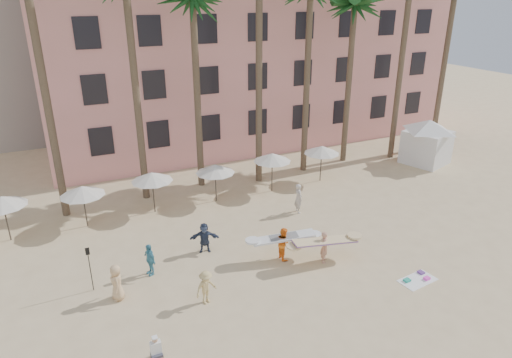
{
  "coord_description": "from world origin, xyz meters",
  "views": [
    {
      "loc": [
        -9.98,
        -13.02,
        12.64
      ],
      "look_at": [
        -1.16,
        6.0,
        4.0
      ],
      "focal_mm": 32.0,
      "sensor_mm": 36.0,
      "label": 1
    }
  ],
  "objects_px": {
    "pink_hotel": "(245,47)",
    "carrier_white": "(284,242)",
    "cabana": "(428,138)",
    "carrier_yellow": "(325,245)"
  },
  "relations": [
    {
      "from": "pink_hotel",
      "to": "cabana",
      "type": "xyz_separation_m",
      "value": [
        9.53,
        -13.71,
        -5.93
      ]
    },
    {
      "from": "pink_hotel",
      "to": "carrier_white",
      "type": "height_order",
      "value": "pink_hotel"
    },
    {
      "from": "cabana",
      "to": "carrier_white",
      "type": "relative_size",
      "value": 1.74
    },
    {
      "from": "pink_hotel",
      "to": "carrier_yellow",
      "type": "distance_m",
      "value": 24.27
    },
    {
      "from": "pink_hotel",
      "to": "cabana",
      "type": "height_order",
      "value": "pink_hotel"
    },
    {
      "from": "carrier_white",
      "to": "pink_hotel",
      "type": "bearing_deg",
      "value": 71.23
    },
    {
      "from": "pink_hotel",
      "to": "cabana",
      "type": "bearing_deg",
      "value": -55.2
    },
    {
      "from": "carrier_white",
      "to": "cabana",
      "type": "bearing_deg",
      "value": 24.62
    },
    {
      "from": "carrier_yellow",
      "to": "carrier_white",
      "type": "xyz_separation_m",
      "value": [
        -1.71,
        1.14,
        -0.04
      ]
    },
    {
      "from": "cabana",
      "to": "carrier_yellow",
      "type": "bearing_deg",
      "value": -149.65
    }
  ]
}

